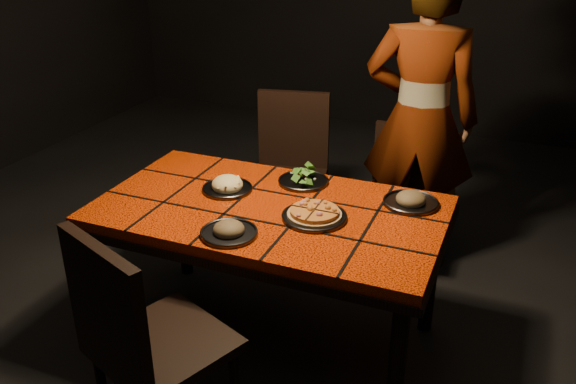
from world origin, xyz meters
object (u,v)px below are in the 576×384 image
at_px(diner, 420,119).
at_px(plate_pasta, 227,186).
at_px(dining_table, 269,221).
at_px(chair_far_right, 401,189).
at_px(plate_pizza, 314,215).
at_px(chair_far_left, 291,162).
at_px(chair_near, 140,338).

height_order(diner, plate_pasta, diner).
bearing_deg(dining_table, chair_far_right, 67.01).
bearing_deg(chair_far_right, plate_pizza, -100.47).
xyz_separation_m(diner, plate_pasta, (-0.74, -0.99, -0.13)).
bearing_deg(dining_table, chair_far_left, 106.37).
relative_size(diner, plate_pizza, 6.15).
distance_m(dining_table, chair_near, 0.87).
bearing_deg(diner, chair_far_right, 51.01).
distance_m(chair_near, chair_far_left, 1.82).
xyz_separation_m(chair_far_right, diner, (0.06, 0.09, 0.41)).
xyz_separation_m(chair_far_left, plate_pizza, (0.51, -0.99, 0.20)).
bearing_deg(diner, chair_near, 67.19).
bearing_deg(chair_far_left, plate_pizza, -74.66).
distance_m(chair_near, chair_far_right, 1.92).
relative_size(chair_near, diner, 0.56).
relative_size(chair_near, chair_far_right, 1.18).
bearing_deg(plate_pizza, chair_far_right, 79.85).
distance_m(dining_table, chair_far_left, 1.00).
bearing_deg(plate_pizza, chair_far_left, 117.58).
bearing_deg(dining_table, plate_pizza, -7.71).
height_order(chair_far_right, diner, diner).
height_order(chair_far_left, chair_far_right, chair_far_left).
bearing_deg(chair_far_right, plate_pasta, -127.52).
height_order(dining_table, chair_far_right, chair_far_right).
bearing_deg(plate_pizza, chair_near, -114.36).
height_order(chair_near, plate_pizza, chair_near).
bearing_deg(plate_pasta, chair_near, -82.55).
bearing_deg(diner, plate_pasta, 48.00).
relative_size(dining_table, chair_near, 1.59).
xyz_separation_m(chair_near, chair_far_right, (0.56, 1.84, -0.09)).
height_order(chair_near, plate_pasta, chair_near).
distance_m(chair_far_left, plate_pasta, 0.89).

